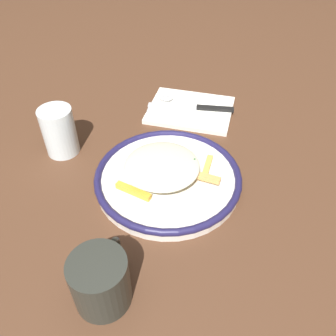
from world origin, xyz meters
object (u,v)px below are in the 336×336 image
object	(u,v)px
water_glass	(59,131)
knife	(198,108)
napkin	(190,110)
fries_heap	(163,167)
spoon	(179,100)
fork	(183,113)
coffee_mug	(101,281)
plate	(168,178)

from	to	relation	value
water_glass	knife	bearing A→B (deg)	-48.23
water_glass	napkin	bearing A→B (deg)	-46.34
fries_heap	spoon	distance (m)	0.29
fork	napkin	bearing A→B (deg)	-22.43
fries_heap	fork	world-z (taller)	fries_heap
fries_heap	napkin	distance (m)	0.26
fork	coffee_mug	size ratio (longest dim) A/B	1.62
plate	napkin	size ratio (longest dim) A/B	1.41
knife	spoon	bearing A→B (deg)	68.62
fork	water_glass	distance (m)	0.29
napkin	water_glass	size ratio (longest dim) A/B	1.94
plate	water_glass	distance (m)	0.25
spoon	coffee_mug	distance (m)	0.53
fries_heap	napkin	world-z (taller)	fries_heap
napkin	coffee_mug	size ratio (longest dim) A/B	1.83
plate	fork	distance (m)	0.23
napkin	fries_heap	bearing A→B (deg)	-178.94
coffee_mug	plate	bearing A→B (deg)	-6.16
plate	water_glass	xyz separation A→B (m)	(0.04, 0.24, 0.04)
fork	water_glass	bearing A→B (deg)	131.10
plate	spoon	world-z (taller)	plate
plate	fries_heap	world-z (taller)	fries_heap
fork	water_glass	xyz separation A→B (m)	(-0.19, 0.22, 0.04)
napkin	spoon	xyz separation A→B (m)	(0.02, 0.03, 0.01)
fork	spoon	xyz separation A→B (m)	(0.05, 0.02, 0.00)
fork	knife	xyz separation A→B (m)	(0.03, -0.03, 0.00)
water_glass	plate	bearing A→B (deg)	-98.31
spoon	knife	bearing A→B (deg)	-111.38
plate	coffee_mug	world-z (taller)	coffee_mug
coffee_mug	spoon	bearing A→B (deg)	2.30
plate	knife	xyz separation A→B (m)	(0.26, -0.01, -0.00)
fries_heap	knife	world-z (taller)	fries_heap
plate	spoon	size ratio (longest dim) A/B	1.84
plate	fries_heap	xyz separation A→B (m)	(-0.00, 0.01, 0.03)
coffee_mug	water_glass	bearing A→B (deg)	37.22
napkin	plate	bearing A→B (deg)	-177.00
plate	napkin	xyz separation A→B (m)	(0.25, 0.01, -0.01)
fries_heap	napkin	size ratio (longest dim) A/B	0.98
napkin	water_glass	bearing A→B (deg)	133.66
fries_heap	napkin	xyz separation A→B (m)	(0.26, 0.00, -0.04)
spoon	plate	bearing A→B (deg)	-170.21
fork	spoon	size ratio (longest dim) A/B	1.16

